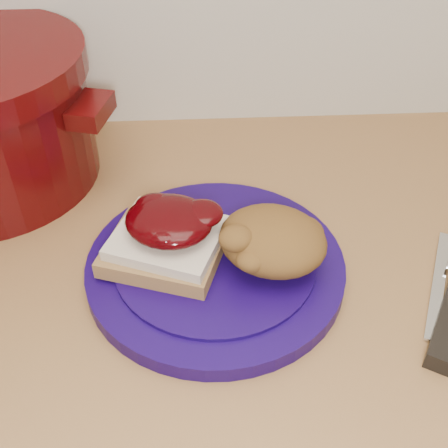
{
  "coord_description": "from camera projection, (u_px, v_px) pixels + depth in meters",
  "views": [
    {
      "loc": [
        -0.01,
        1.07,
        1.33
      ],
      "look_at": [
        0.01,
        1.5,
        0.95
      ],
      "focal_mm": 45.0,
      "sensor_mm": 36.0,
      "label": 1
    }
  ],
  "objects": [
    {
      "name": "plate",
      "position": [
        215.0,
        267.0,
        0.59
      ],
      "size": [
        0.35,
        0.35,
        0.02
      ],
      "primitive_type": "cylinder",
      "rotation": [
        0.0,
        0.0,
        -0.43
      ],
      "color": "#140445",
      "rests_on": "wood_countertop"
    },
    {
      "name": "sandwich",
      "position": [
        167.0,
        236.0,
        0.56
      ],
      "size": [
        0.14,
        0.13,
        0.06
      ],
      "rotation": [
        0.0,
        0.0,
        -0.43
      ],
      "color": "olive",
      "rests_on": "plate"
    },
    {
      "name": "stuffing_mound",
      "position": [
        273.0,
        240.0,
        0.56
      ],
      "size": [
        0.14,
        0.13,
        0.05
      ],
      "primitive_type": "ellipsoid",
      "rotation": [
        0.0,
        0.0,
        -0.43
      ],
      "color": "brown",
      "rests_on": "plate"
    },
    {
      "name": "butter_knife",
      "position": [
        439.0,
        282.0,
        0.58
      ],
      "size": [
        0.08,
        0.15,
        0.0
      ],
      "primitive_type": "cube",
      "rotation": [
        0.0,
        0.0,
        1.14
      ],
      "color": "silver",
      "rests_on": "wood_countertop"
    }
  ]
}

